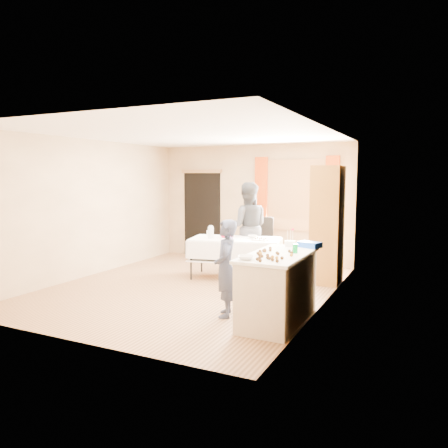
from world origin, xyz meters
The scene contains 29 objects.
floor centered at (0.00, 0.00, -0.01)m, with size 4.50×5.50×0.02m, color #9E7047.
ceiling centered at (0.00, 0.00, 2.61)m, with size 4.50×5.50×0.02m, color white.
wall_back centered at (0.00, 2.76, 1.30)m, with size 4.50×0.02×2.60m, color tan.
wall_front centered at (0.00, -2.76, 1.30)m, with size 4.50×0.02×2.60m, color tan.
wall_left centered at (-2.26, 0.00, 1.30)m, with size 0.02×5.50×2.60m, color tan.
wall_right centered at (2.26, 0.00, 1.30)m, with size 0.02×5.50×2.60m, color tan.
window_frame centered at (1.00, 2.72, 1.50)m, with size 1.32×0.06×1.52m, color olive.
window_pane centered at (1.00, 2.71, 1.50)m, with size 1.20×0.02×1.40m, color white.
curtain_left centered at (0.22, 2.67, 1.50)m, with size 0.28×0.06×1.65m, color #B03B0C.
curtain_right centered at (1.78, 2.67, 1.50)m, with size 0.28×0.06×1.65m, color #B03B0C.
doorway centered at (-1.30, 2.73, 1.00)m, with size 0.95×0.04×2.00m, color black.
door_lintel centered at (-1.30, 2.70, 2.02)m, with size 1.05×0.06×0.08m, color olive.
cabinet centered at (1.99, 1.32, 1.04)m, with size 0.50×0.60×2.09m, color #905C1F.
counter centered at (1.89, -1.06, 0.45)m, with size 0.71×1.49×0.91m.
party_table centered at (0.36, 0.98, 0.44)m, with size 1.83×1.21×0.75m.
chair centered at (0.46, 2.08, 0.31)m, with size 0.49×0.49×1.05m.
girl centered at (1.17, -1.15, 0.66)m, with size 0.48×0.57×1.33m, color #262C44.
woman centered at (0.33, 1.61, 0.89)m, with size 1.08×0.99×1.79m, color black.
soda_can centered at (2.08, -0.95, 0.97)m, with size 0.07×0.07×0.12m, color #049A37.
mixing_bowl centered at (1.67, -1.64, 0.93)m, with size 0.25×0.25×0.05m, color white.
foam_block centered at (1.86, -0.45, 0.95)m, with size 0.15×0.10×0.08m, color white.
blue_basket centered at (2.13, -0.42, 0.95)m, with size 0.30×0.20×0.08m, color blue.
pitcher centered at (-0.05, 0.77, 0.86)m, with size 0.11×0.11×0.22m, color silver.
cup_red centered at (0.13, 0.97, 0.81)m, with size 0.19×0.19×0.12m, color red.
cup_rainbow centered at (0.34, 0.84, 0.80)m, with size 0.12×0.12×0.11m, color red.
small_bowl centered at (0.64, 1.16, 0.78)m, with size 0.18×0.18×0.05m, color white.
pastry_tray centered at (0.88, 0.94, 0.76)m, with size 0.28×0.20×0.02m, color white.
bottle centered at (-0.22, 1.04, 0.83)m, with size 0.08×0.09×0.17m, color white.
cake_balls centered at (1.88, -1.28, 0.93)m, with size 0.49×1.02×0.04m.
Camera 1 is at (3.67, -6.40, 1.91)m, focal length 35.00 mm.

